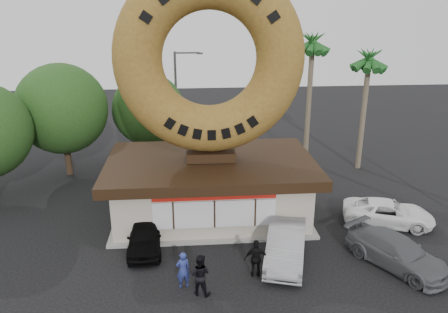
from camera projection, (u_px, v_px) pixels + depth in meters
ground at (219, 277)px, 19.03m from camera, size 90.00×90.00×0.00m
donut_shop at (211, 185)px, 24.06m from camera, size 11.20×7.20×3.80m
giant_donut at (210, 59)px, 21.81m from camera, size 9.62×2.45×9.62m
tree_west at (62, 109)px, 28.95m from camera, size 6.00×6.00×7.65m
tree_mid at (148, 109)px, 31.48m from camera, size 5.20×5.20×6.63m
palm_near at (312, 47)px, 29.99m from camera, size 2.60×2.60×9.75m
palm_far at (369, 63)px, 29.16m from camera, size 2.60×2.60×8.75m
street_lamp at (178, 100)px, 32.43m from camera, size 2.11×0.20×8.00m
person_left at (183, 270)px, 18.08m from camera, size 0.68×0.52×1.65m
person_center at (200, 275)px, 17.63m from camera, size 1.06×0.94×1.81m
person_right at (256, 258)px, 18.80m from camera, size 1.04×0.47×1.75m
car_black at (145, 236)px, 21.04m from camera, size 1.75×4.02×1.35m
car_silver at (286, 244)px, 20.11m from camera, size 2.94×5.08×1.58m
car_grey at (397, 252)px, 19.61m from camera, size 4.15×5.12×1.39m
car_white at (388, 213)px, 23.39m from camera, size 5.15×3.52×1.31m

